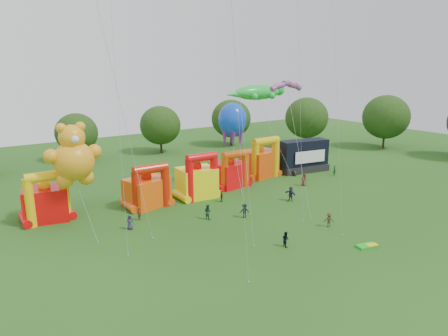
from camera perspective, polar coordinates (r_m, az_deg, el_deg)
ground at (r=37.15m, az=18.61°, el=-14.42°), size 160.00×160.00×0.00m
tree_ring at (r=34.11m, az=17.43°, el=-5.43°), size 122.47×124.56×12.07m
bouncy_castle_0 at (r=50.38m, az=-24.05°, el=-4.35°), size 5.50×4.77×6.10m
bouncy_castle_1 at (r=51.57m, az=-10.85°, el=-3.07°), size 5.78×5.06×5.73m
bouncy_castle_2 at (r=54.07m, az=-3.79°, el=-1.75°), size 5.19×4.32×6.37m
bouncy_castle_3 at (r=58.84m, az=0.98°, el=-0.65°), size 5.22×4.42×5.65m
bouncy_castle_4 at (r=64.53m, az=5.23°, el=0.96°), size 6.14×5.32×6.61m
stage_trailer at (r=68.75m, az=11.26°, el=1.67°), size 8.92×4.53×5.41m
teddy_bear_kite at (r=47.22m, az=-20.56°, el=0.93°), size 6.29×9.58×11.57m
gecko_kite at (r=65.18m, az=6.60°, el=6.23°), size 11.86×8.83×14.61m
octopus_kite at (r=57.37m, az=1.55°, el=3.46°), size 4.26×7.62×12.39m
parafoil_kites at (r=43.14m, az=1.76°, el=5.47°), size 27.99×10.29×26.98m
diamond_kites at (r=40.40m, az=5.04°, el=12.18°), size 23.07×16.96×40.61m
folded_kite_bundle at (r=42.67m, az=19.78°, el=-10.42°), size 2.17×1.43×0.31m
spectator_0 at (r=45.23m, az=-13.30°, el=-7.53°), size 0.89×0.64×1.69m
spectator_1 at (r=47.65m, az=-11.99°, el=-6.40°), size 0.59×0.67×1.55m
spectator_2 at (r=46.92m, az=-2.36°, el=-6.27°), size 0.90×1.03×1.77m
spectator_3 at (r=47.36m, az=2.93°, el=-6.12°), size 1.26×1.00×1.71m
spectator_4 at (r=52.68m, az=-0.37°, el=-4.05°), size 0.93×0.86×1.53m
spectator_5 at (r=53.73m, az=9.50°, el=-3.65°), size 0.79×1.85×1.93m
spectator_6 at (r=60.80m, az=11.34°, el=-1.65°), size 1.05×0.88×1.83m
spectator_7 at (r=67.58m, az=15.51°, el=-0.34°), size 0.67×0.74×1.69m
spectator_8 at (r=40.61m, az=8.79°, el=-10.01°), size 0.70×0.84×1.55m
spectator_9 at (r=46.24m, az=14.76°, el=-7.18°), size 1.17×1.16×1.62m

